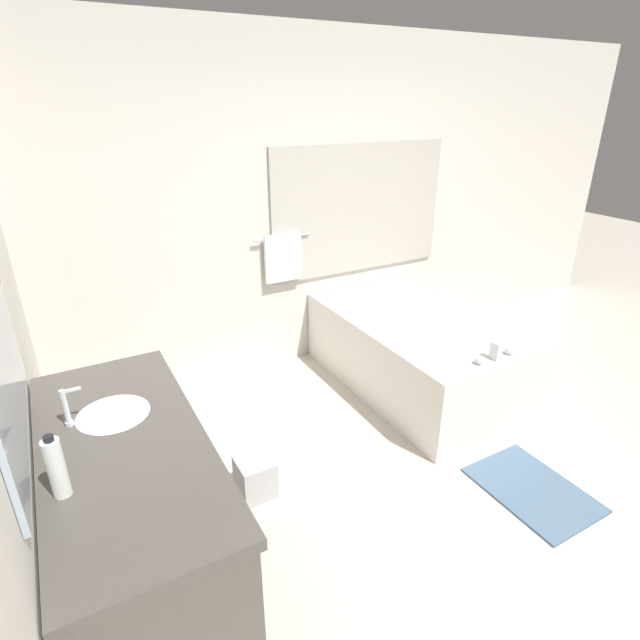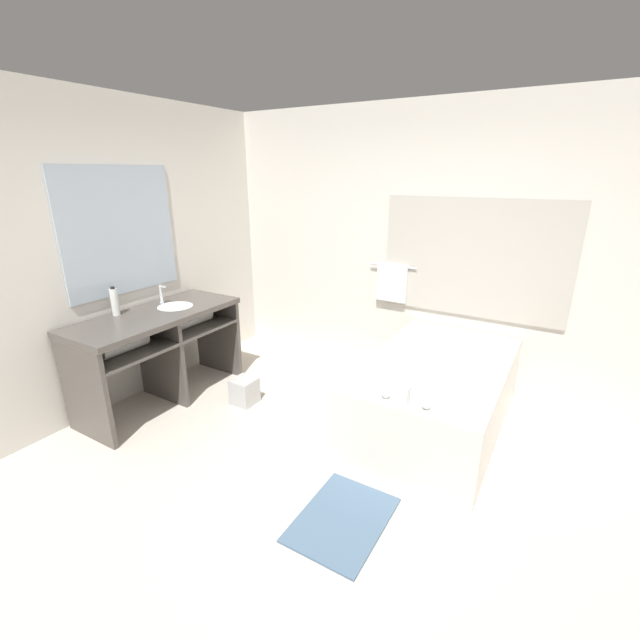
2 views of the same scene
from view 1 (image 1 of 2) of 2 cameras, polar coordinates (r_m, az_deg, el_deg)
name	(u,v)px [view 1 (image 1 of 2)]	position (r m, az deg, el deg)	size (l,w,h in m)	color
ground_plane	(491,505)	(3.28, 18.98, -19.35)	(16.00, 16.00, 0.00)	beige
wall_back_with_blinds	(312,208)	(4.26, -0.93, 12.72)	(7.40, 0.13, 2.70)	silver
vanity_counter	(131,482)	(2.46, -20.82, -16.88)	(0.66, 1.53, 0.87)	#4C4742
sink_faucet	(67,408)	(2.45, -26.98, -9.00)	(0.09, 0.04, 0.18)	silver
bathtub	(416,348)	(4.12, 10.89, -3.15)	(1.04, 1.76, 0.72)	silver
water_bottle_1	(56,468)	(2.06, -27.91, -14.68)	(0.06, 0.06, 0.26)	silver
waste_bin	(256,477)	(3.14, -7.37, -17.35)	(0.21, 0.21, 0.24)	#B2B2B2
bath_mat	(532,490)	(3.45, 23.11, -17.40)	(0.51, 0.69, 0.02)	slate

